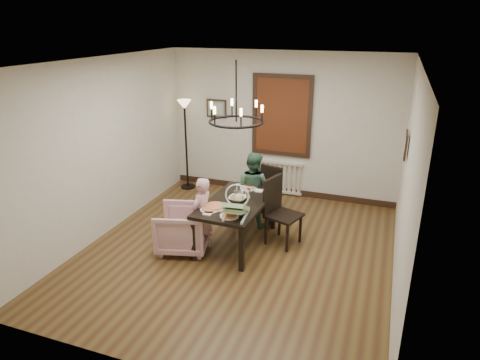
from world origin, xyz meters
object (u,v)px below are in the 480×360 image
Objects in this scene: chair_right at (284,212)px; seated_man at (253,195)px; drinking_glass at (237,194)px; dining_table at (237,206)px; chair_far at (266,194)px; armchair at (182,229)px; baby_bouncer at (236,206)px; elderly_woman at (202,221)px; floor_lamp at (186,146)px.

chair_right is 0.85m from seated_man.
dining_table is at bearing -71.44° from drinking_glass.
armchair is (-0.89, -1.45, -0.12)m from chair_far.
chair_far is at bearing 83.54° from baby_bouncer.
chair_right reaches higher than elderly_woman.
baby_bouncer is 3.13m from floor_lamp.
seated_man is at bearing -114.89° from chair_far.
dining_table is 0.57m from elderly_woman.
chair_right is at bearing 49.84° from baby_bouncer.
dining_table is 2.64m from floor_lamp.
dining_table is at bearing -88.59° from chair_far.
floor_lamp is (-2.49, 1.66, 0.36)m from chair_right.
seated_man reaches higher than drinking_glass.
seated_man is at bearing 91.04° from baby_bouncer.
dining_table is 2.07× the size of armchair.
chair_right is (0.51, -0.75, 0.07)m from chair_far.
armchair is at bearing 169.72° from baby_bouncer.
floor_lamp reaches higher than elderly_woman.
floor_lamp is at bearing -170.58° from armchair.
seated_man reaches higher than elderly_woman.
chair_far is 0.89× the size of seated_man.
chair_far is 0.29m from seated_man.
drinking_glass is at bearing -45.85° from floor_lamp.
dining_table is at bearing 107.12° from armchair.
drinking_glass is at bearing 111.04° from dining_table.
baby_bouncer is at bearing -50.68° from floor_lamp.
elderly_woman is (-0.60, -1.36, 0.01)m from chair_far.
seated_man is 0.59× the size of floor_lamp.
dining_table is 1.46× the size of chair_right.
drinking_glass is at bearing 120.87° from chair_right.
elderly_woman reaches higher than drinking_glass.
chair_right is at bearing 22.49° from dining_table.
seated_man is (0.72, 1.22, 0.18)m from armchair.
elderly_woman is at bearing -58.69° from floor_lamp.
chair_far is at bearing 82.38° from dining_table.
chair_right is (0.69, 0.25, -0.10)m from dining_table.
floor_lamp is at bearing 166.73° from chair_far.
baby_bouncer is at bearing 86.90° from elderly_woman.
armchair is 1.54× the size of baby_bouncer.
elderly_woman is at bearing -131.41° from drinking_glass.
armchair is (-0.71, -0.45, -0.29)m from dining_table.
armchair is at bearing -145.04° from dining_table.
floor_lamp is at bearing 74.13° from chair_right.
dining_table reaches higher than armchair.
chair_right is 1.11× the size of elderly_woman.
elderly_woman is 0.74m from baby_bouncer.
chair_far is at bearing 167.11° from elderly_woman.
chair_right is 2.17× the size of baby_bouncer.
floor_lamp is (-1.80, 1.91, 0.26)m from dining_table.
elderly_woman is at bearing 159.40° from baby_bouncer.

